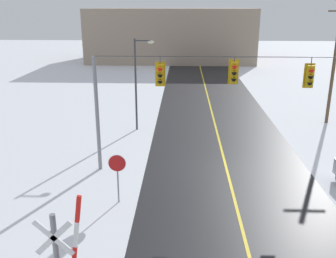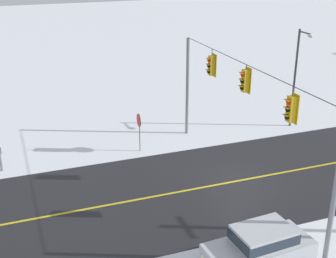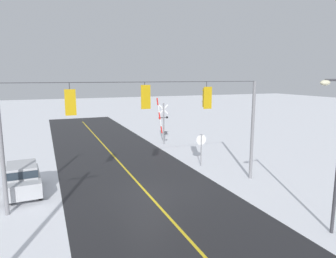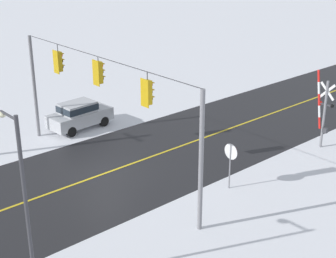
% 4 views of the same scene
% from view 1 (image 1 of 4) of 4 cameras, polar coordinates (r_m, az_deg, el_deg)
% --- Properties ---
extents(ground_plane, '(160.00, 160.00, 0.00)m').
position_cam_1_polar(ground_plane, '(21.13, 8.87, -6.23)').
color(ground_plane, white).
extents(road_asphalt, '(9.00, 80.00, 0.01)m').
position_cam_1_polar(road_asphalt, '(26.68, 7.50, -0.91)').
color(road_asphalt, black).
rests_on(road_asphalt, ground).
extents(lane_centre_line, '(0.14, 72.00, 0.01)m').
position_cam_1_polar(lane_centre_line, '(26.68, 7.50, -0.89)').
color(lane_centre_line, gold).
rests_on(lane_centre_line, ground).
extents(signal_span, '(14.20, 0.47, 6.22)m').
position_cam_1_polar(signal_span, '(19.77, 9.62, 5.06)').
color(signal_span, gray).
rests_on(signal_span, ground).
extents(stop_sign, '(0.80, 0.09, 2.35)m').
position_cam_1_polar(stop_sign, '(17.16, -7.65, -5.85)').
color(stop_sign, gray).
rests_on(stop_sign, ground).
extents(streetlamp_near, '(1.39, 0.28, 6.50)m').
position_cam_1_polar(streetlamp_near, '(26.79, -4.45, 7.93)').
color(streetlamp_near, '#38383D').
rests_on(streetlamp_near, ground).
extents(utility_pole, '(1.80, 0.24, 8.85)m').
position_cam_1_polar(utility_pole, '(30.80, 23.74, 9.02)').
color(utility_pole, brown).
rests_on(utility_pole, ground).
extents(building_distant, '(25.85, 14.33, 8.16)m').
position_cam_1_polar(building_distant, '(63.88, 0.48, 14.06)').
color(building_distant, gray).
rests_on(building_distant, ground).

